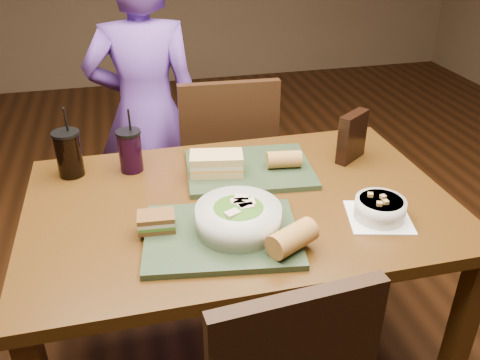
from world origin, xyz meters
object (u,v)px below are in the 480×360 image
(dining_table, at_px, (240,224))
(tray_far, at_px, (249,169))
(chair_far, at_px, (225,166))
(cup_berry, at_px, (130,151))
(chip_bag, at_px, (352,137))
(sandwich_near, at_px, (156,221))
(baguette_far, at_px, (284,159))
(tray_near, at_px, (222,236))
(salad_bowl, at_px, (238,216))
(sandwich_far, at_px, (216,163))
(soup_bowl, at_px, (380,208))
(diner, at_px, (146,114))
(cup_cola, at_px, (69,153))
(baguette_near, at_px, (292,238))

(dining_table, height_order, tray_far, tray_far)
(dining_table, bearing_deg, chair_far, 81.97)
(tray_far, relative_size, cup_berry, 1.87)
(tray_far, distance_m, chip_bag, 0.38)
(sandwich_near, distance_m, chip_bag, 0.78)
(tray_far, bearing_deg, baguette_far, -14.74)
(chair_far, height_order, cup_berry, cup_berry)
(tray_near, height_order, baguette_far, baguette_far)
(salad_bowl, height_order, sandwich_far, salad_bowl)
(tray_far, height_order, sandwich_near, sandwich_near)
(soup_bowl, distance_m, cup_berry, 0.83)
(diner, relative_size, baguette_far, 12.21)
(sandwich_far, bearing_deg, chip_bag, 2.58)
(tray_near, bearing_deg, sandwich_far, 80.91)
(cup_cola, relative_size, cup_berry, 1.08)
(chair_far, bearing_deg, tray_near, -102.63)
(dining_table, bearing_deg, sandwich_far, 104.85)
(sandwich_near, relative_size, baguette_far, 0.92)
(soup_bowl, relative_size, chip_bag, 1.24)
(sandwich_far, bearing_deg, baguette_far, -3.37)
(tray_far, height_order, soup_bowl, soup_bowl)
(tray_near, distance_m, sandwich_far, 0.35)
(cup_berry, bearing_deg, sandwich_near, -83.39)
(baguette_far, height_order, cup_cola, cup_cola)
(salad_bowl, bearing_deg, baguette_far, 53.60)
(baguette_near, distance_m, chip_bag, 0.61)
(salad_bowl, distance_m, chip_bag, 0.61)
(chair_far, xyz_separation_m, baguette_near, (-0.03, -0.96, 0.28))
(tray_far, xyz_separation_m, chip_bag, (0.37, 0.01, 0.08))
(sandwich_far, bearing_deg, diner, 103.54)
(sandwich_far, bearing_deg, sandwich_near, -128.78)
(cup_berry, height_order, chip_bag, cup_berry)
(tray_near, height_order, sandwich_near, sandwich_near)
(diner, xyz_separation_m, soup_bowl, (0.59, -1.10, 0.08))
(dining_table, bearing_deg, baguette_near, -77.56)
(soup_bowl, height_order, sandwich_far, sandwich_far)
(cup_cola, height_order, cup_berry, cup_cola)
(baguette_near, xyz_separation_m, baguette_far, (0.12, 0.44, -0.00))
(tray_near, distance_m, cup_cola, 0.64)
(diner, height_order, chip_bag, diner)
(chip_bag, bearing_deg, sandwich_far, 147.21)
(tray_far, distance_m, salad_bowl, 0.37)
(soup_bowl, relative_size, sandwich_far, 1.16)
(sandwich_near, xyz_separation_m, chip_bag, (0.71, 0.30, 0.05))
(tray_near, relative_size, sandwich_near, 3.94)
(chair_far, xyz_separation_m, diner, (-0.31, 0.24, 0.18))
(soup_bowl, bearing_deg, tray_far, 128.78)
(tray_far, xyz_separation_m, sandwich_far, (-0.12, -0.02, 0.04))
(chair_far, xyz_separation_m, cup_cola, (-0.60, -0.37, 0.31))
(soup_bowl, bearing_deg, tray_near, 178.99)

